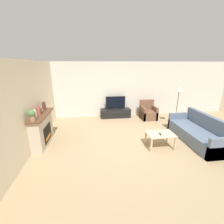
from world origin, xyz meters
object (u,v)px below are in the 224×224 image
(mantel_vase_right, at_px, (44,106))
(couch, at_px, (198,133))
(fireplace, at_px, (42,129))
(potted_plant, at_px, (32,115))
(mantel_clock, at_px, (41,110))
(coffee_table, at_px, (160,135))
(mantel_vase_left, at_px, (35,115))
(tv, at_px, (116,103))
(tv_stand, at_px, (115,113))
(floor_lamp, at_px, (179,92))
(mantel_vase_centre_left, at_px, (38,111))
(remote, at_px, (160,134))
(armchair, at_px, (148,113))

(mantel_vase_right, relative_size, couch, 0.14)
(fireplace, height_order, potted_plant, potted_plant)
(mantel_clock, height_order, potted_plant, potted_plant)
(coffee_table, bearing_deg, mantel_clock, 167.29)
(coffee_table, distance_m, couch, 1.51)
(mantel_vase_left, relative_size, tv, 0.30)
(mantel_vase_right, bearing_deg, tv_stand, 33.66)
(mantel_vase_left, height_order, mantel_clock, mantel_vase_left)
(mantel_clock, distance_m, coffee_table, 3.95)
(coffee_table, relative_size, couch, 0.37)
(mantel_vase_left, xyz_separation_m, couch, (5.28, -0.05, -0.89))
(mantel_vase_right, xyz_separation_m, coffee_table, (3.79, -1.15, -0.79))
(floor_lamp, bearing_deg, mantel_vase_centre_left, -168.72)
(mantel_vase_centre_left, bearing_deg, remote, -9.82)
(mantel_vase_centre_left, xyz_separation_m, couch, (5.28, -0.39, -0.91))
(potted_plant, height_order, remote, potted_plant)
(mantel_vase_centre_left, distance_m, couch, 5.37)
(armchair, bearing_deg, mantel_vase_centre_left, -154.87)
(couch, bearing_deg, fireplace, 174.63)
(potted_plant, bearing_deg, floor_lamp, 16.67)
(tv, relative_size, coffee_table, 1.13)
(tv_stand, xyz_separation_m, floor_lamp, (2.44, -1.38, 1.27))
(potted_plant, distance_m, floor_lamp, 5.46)
(fireplace, bearing_deg, remote, -11.42)
(mantel_vase_centre_left, xyz_separation_m, tv, (2.79, 2.42, -0.46))
(armchair, bearing_deg, fireplace, -156.17)
(potted_plant, height_order, tv, potted_plant)
(floor_lamp, bearing_deg, tv_stand, 150.53)
(mantel_vase_right, xyz_separation_m, tv_stand, (2.79, 1.86, -0.98))
(tv_stand, distance_m, floor_lamp, 3.07)
(mantel_vase_centre_left, bearing_deg, mantel_vase_left, -90.00)
(potted_plant, bearing_deg, tv, 46.49)
(mantel_vase_centre_left, distance_m, remote, 3.87)
(tv_stand, relative_size, remote, 9.74)
(mantel_vase_centre_left, xyz_separation_m, potted_plant, (0.00, -0.52, 0.04))
(tv_stand, height_order, coffee_table, coffee_table)
(mantel_vase_right, relative_size, floor_lamp, 0.18)
(tv, bearing_deg, potted_plant, -133.51)
(armchair, bearing_deg, tv_stand, 166.57)
(mantel_vase_right, distance_m, couch, 5.44)
(mantel_vase_centre_left, height_order, couch, mantel_vase_centre_left)
(mantel_clock, xyz_separation_m, floor_lamp, (5.23, 0.78, 0.36))
(mantel_vase_right, distance_m, tv, 3.38)
(floor_lamp, bearing_deg, coffee_table, -131.32)
(tv_stand, relative_size, coffee_table, 1.75)
(potted_plant, xyz_separation_m, floor_lamp, (5.23, 1.57, 0.25))
(tv_stand, bearing_deg, floor_lamp, -29.47)
(fireplace, distance_m, couch, 5.33)
(mantel_clock, bearing_deg, fireplace, -96.65)
(potted_plant, bearing_deg, coffee_table, -1.06)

